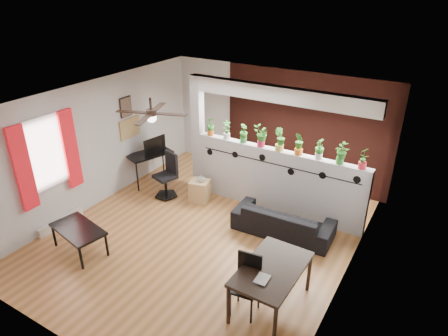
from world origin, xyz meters
TOP-DOWN VIEW (x-y plane):
  - room_shell at (0.00, 0.00)m, footprint 6.30×7.10m
  - partition_wall at (0.80, 1.50)m, footprint 3.60×0.18m
  - ceiling_header at (0.80, 1.50)m, footprint 3.60×0.18m
  - pier_column at (-1.11, 1.50)m, footprint 0.22×0.20m
  - brick_panel at (0.80, 2.97)m, footprint 3.90×0.05m
  - vine_decal at (0.80, 1.40)m, footprint 3.31×0.01m
  - window_assembly at (-2.56, -1.20)m, footprint 0.09×1.30m
  - baseboard_heater at (-2.54, -1.20)m, footprint 0.08×1.00m
  - corkboard at (-2.58, 0.95)m, footprint 0.03×0.60m
  - framed_art at (-2.58, 0.90)m, footprint 0.03×0.34m
  - ceiling_fan at (-0.80, -0.30)m, footprint 1.19×1.19m
  - potted_plant_0 at (-0.78, 1.50)m, footprint 0.24×0.25m
  - potted_plant_1 at (-0.39, 1.50)m, footprint 0.25×0.25m
  - potted_plant_2 at (0.01, 1.50)m, footprint 0.17×0.21m
  - potted_plant_3 at (0.41, 1.50)m, footprint 0.27×0.28m
  - potted_plant_4 at (0.80, 1.50)m, footprint 0.26×0.22m
  - potted_plant_5 at (1.20, 1.50)m, footprint 0.27×0.29m
  - potted_plant_6 at (1.59, 1.50)m, footprint 0.21×0.24m
  - potted_plant_7 at (1.99, 1.50)m, footprint 0.25×0.25m
  - potted_plant_8 at (2.38, 1.50)m, footprint 0.25×0.26m
  - sofa at (1.26, 0.80)m, footprint 1.81×0.78m
  - cube_shelf at (-0.75, 0.98)m, footprint 0.46×0.43m
  - cup at (-0.70, 0.98)m, footprint 0.16×0.16m
  - computer_desk at (-2.25, 1.16)m, footprint 0.85×1.13m
  - monitor at (-2.25, 1.31)m, footprint 0.34×0.12m
  - office_chair at (-1.48, 0.81)m, footprint 0.52×0.53m
  - dining_table at (1.84, -1.02)m, footprint 0.81×1.31m
  - book at (1.74, -1.32)m, footprint 0.18×0.24m
  - folding_chair at (1.57, -1.23)m, footprint 0.42×0.42m
  - coffee_table at (-1.60, -1.54)m, footprint 1.11×0.76m

SIDE VIEW (x-z plane):
  - baseboard_heater at x=-2.54m, z-range 0.00..0.18m
  - cube_shelf at x=-0.75m, z-range 0.00..0.49m
  - sofa at x=1.26m, z-range 0.00..0.52m
  - coffee_table at x=-1.60m, z-range 0.19..0.66m
  - office_chair at x=-1.48m, z-range -0.06..0.94m
  - cup at x=-0.70m, z-range 0.49..0.59m
  - folding_chair at x=1.57m, z-range 0.08..1.02m
  - dining_table at x=1.84m, z-range 0.28..0.99m
  - computer_desk at x=-2.25m, z-range 0.30..1.03m
  - partition_wall at x=0.80m, z-range 0.00..1.35m
  - book at x=1.74m, z-range 0.71..0.73m
  - monitor at x=-2.25m, z-range 0.73..0.92m
  - vine_decal at x=0.80m, z-range 0.93..1.23m
  - room_shell at x=0.00m, z-range -0.15..2.75m
  - pier_column at x=-1.11m, z-range 0.00..2.60m
  - brick_panel at x=0.80m, z-range 0.00..2.60m
  - corkboard at x=-2.58m, z-range 1.12..1.58m
  - window_assembly at x=-2.56m, z-range 0.73..2.28m
  - potted_plant_7 at x=1.99m, z-range 1.36..1.75m
  - potted_plant_2 at x=0.01m, z-range 1.36..1.75m
  - potted_plant_0 at x=-0.78m, z-range 1.36..1.75m
  - potted_plant_1 at x=-0.39m, z-range 1.36..1.76m
  - potted_plant_6 at x=1.59m, z-range 1.36..1.76m
  - potted_plant_8 at x=2.38m, z-range 1.36..1.77m
  - potted_plant_3 at x=0.41m, z-range 1.36..1.79m
  - potted_plant_5 at x=1.20m, z-range 1.36..1.80m
  - potted_plant_4 at x=0.80m, z-range 1.36..1.82m
  - framed_art at x=-2.58m, z-range 1.63..2.07m
  - ceiling_fan at x=-0.80m, z-range 2.10..2.53m
  - ceiling_header at x=0.80m, z-range 2.30..2.60m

